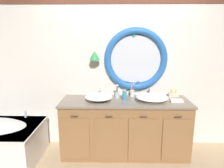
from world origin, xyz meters
TOP-DOWN VIEW (x-y plane):
  - ground_plane at (0.00, 0.00)m, footprint 14.00×14.00m
  - back_wall_assembly at (0.02, 0.58)m, footprint 6.40×0.26m
  - vanity_counter at (0.08, 0.24)m, footprint 1.93×0.66m
  - sink_basin_left at (-0.32, 0.21)m, footprint 0.41×0.41m
  - sink_basin_right at (0.47, 0.21)m, footprint 0.47×0.47m
  - faucet_set_left at (-0.32, 0.46)m, footprint 0.22×0.15m
  - faucet_set_right at (0.47, 0.47)m, footprint 0.22×0.12m
  - toothbrush_holder_left at (-0.05, 0.38)m, footprint 0.08×0.08m
  - toothbrush_holder_right at (0.20, 0.46)m, footprint 0.08×0.08m
  - soap_dispenser at (0.07, 0.26)m, footprint 0.06×0.07m
  - folded_hand_towel at (0.83, 0.19)m, footprint 0.18×0.12m
  - toiletry_basket at (0.86, 0.46)m, footprint 0.16×0.09m

SIDE VIEW (x-z plane):
  - ground_plane at x=0.00m, z-range 0.00..0.00m
  - vanity_counter at x=0.08m, z-range 0.00..0.86m
  - folded_hand_towel at x=0.83m, z-range 0.85..0.89m
  - toiletry_basket at x=0.86m, z-range 0.83..0.94m
  - faucet_set_right at x=0.47m, z-range 0.84..0.98m
  - toothbrush_holder_left at x=-0.05m, z-range 0.80..1.02m
  - faucet_set_left at x=-0.32m, z-range 0.84..0.98m
  - toothbrush_holder_right at x=0.20m, z-range 0.81..1.02m
  - sink_basin_right at x=0.47m, z-range 0.86..0.97m
  - sink_basin_left at x=-0.32m, z-range 0.86..0.97m
  - soap_dispenser at x=0.07m, z-range 0.85..1.01m
  - back_wall_assembly at x=0.02m, z-range 0.02..2.62m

